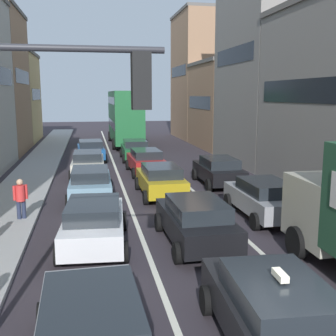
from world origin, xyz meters
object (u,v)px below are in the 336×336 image
Objects in this scene: sedan_left_lane_front at (92,332)px; hatchback_centre_lane_third at (161,180)px; traffic_light_pole at (12,160)px; sedan_left_lane_fifth at (91,150)px; sedan_left_lane_fourth at (88,163)px; sedan_centre_lane_fifth at (135,149)px; coupe_centre_lane_fourth at (146,161)px; sedan_right_lane_behind_truck at (264,198)px; sedan_left_lane_third at (91,183)px; pedestrian_far_sidewalk at (21,198)px; bus_mid_queue_primary at (125,115)px; taxi_centre_lane_front at (275,313)px; wagon_right_lane_far at (219,170)px; wagon_left_lane_second at (94,222)px; sedan_centre_lane_second at (196,220)px.

hatchback_centre_lane_third is at bearing -16.60° from sedan_left_lane_front.
traffic_light_pole is 1.26× the size of sedan_left_lane_fifth.
sedan_centre_lane_fifth is (3.40, 5.72, 0.00)m from sedan_left_lane_fourth.
coupe_centre_lane_fourth is 1.01× the size of sedan_right_lane_behind_truck.
sedan_left_lane_front is at bearing 172.74° from sedan_centre_lane_fifth.
sedan_left_lane_third and sedan_centre_lane_fifth have the same top height.
bus_mid_queue_primary is at bearing 144.86° from pedestrian_far_sidewalk.
taxi_centre_lane_front is 1.01× the size of wagon_right_lane_far.
taxi_centre_lane_front is 0.99× the size of wagon_left_lane_second.
sedan_centre_lane_fifth and wagon_right_lane_far have the same top height.
sedan_centre_lane_fifth is (4.41, 23.97, -3.02)m from traffic_light_pole.
sedan_left_lane_fourth is at bearing 142.88° from pedestrian_far_sidewalk.
pedestrian_far_sidewalk is (-9.28, -4.87, 0.15)m from wagon_right_lane_far.
hatchback_centre_lane_third is (3.33, 12.41, 0.00)m from sedan_left_lane_front.
sedan_left_lane_fifth is (0.09, 11.79, 0.00)m from sedan_left_lane_third.
wagon_left_lane_second is 1.02× the size of sedan_centre_lane_fifth.
wagon_right_lane_far is at bearing -170.07° from bus_mid_queue_primary.
taxi_centre_lane_front is at bearing -168.13° from sedan_left_lane_fourth.
hatchback_centre_lane_third is at bearing -147.54° from sedan_left_lane_fourth.
sedan_left_lane_fourth is 1.00× the size of sedan_centre_lane_fifth.
bus_mid_queue_primary is at bearing -3.06° from wagon_left_lane_second.
bus_mid_queue_primary is at bearing -1.30° from sedan_centre_lane_second.
sedan_centre_lane_fifth is at bearing -0.71° from hatchback_centre_lane_third.
taxi_centre_lane_front is 12.39m from hatchback_centre_lane_third.
wagon_left_lane_second is 1.01× the size of sedan_left_lane_fifth.
sedan_left_lane_front is 1.00× the size of sedan_centre_lane_second.
sedan_centre_lane_fifth is 1.00× the size of sedan_right_lane_behind_truck.
sedan_left_lane_front is at bearing 167.62° from coupe_centre_lane_fourth.
sedan_centre_lane_second is 18.44m from sedan_left_lane_fifth.
hatchback_centre_lane_third is at bearing 177.46° from coupe_centre_lane_fourth.
traffic_light_pole reaches higher than taxi_centre_lane_front.
traffic_light_pole is 12.89m from sedan_left_lane_third.
hatchback_centre_lane_third is 3.27m from sedan_left_lane_third.
sedan_centre_lane_fifth is (3.30, 11.49, 0.00)m from sedan_left_lane_third.
sedan_centre_lane_fifth is (0.04, 23.67, -0.00)m from taxi_centre_lane_front.
sedan_left_lane_front and wagon_right_lane_far have the same top height.
taxi_centre_lane_front is 1.01× the size of coupe_centre_lane_fourth.
coupe_centre_lane_fourth is (3.34, 6.01, 0.00)m from sedan_left_lane_third.
sedan_centre_lane_second is 4.11m from sedan_right_lane_behind_truck.
taxi_centre_lane_front reaches higher than sedan_left_lane_third.
sedan_centre_lane_second is 1.00× the size of sedan_centre_lane_fifth.
wagon_left_lane_second is 1.02× the size of hatchback_centre_lane_third.
sedan_left_lane_third is 1.00× the size of wagon_right_lane_far.
taxi_centre_lane_front reaches higher than sedan_right_lane_behind_truck.
hatchback_centre_lane_third is 1.00× the size of sedan_centre_lane_fifth.
wagon_left_lane_second is at bearing 19.35° from pedestrian_far_sidewalk.
sedan_left_lane_fifth is (1.20, 24.28, -3.02)m from traffic_light_pole.
traffic_light_pole reaches higher than pedestrian_far_sidewalk.
traffic_light_pole is at bearing 174.71° from sedan_left_lane_fifth.
sedan_centre_lane_fifth and sedan_right_lane_behind_truck have the same top height.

